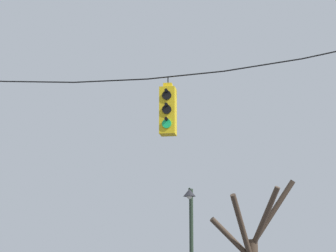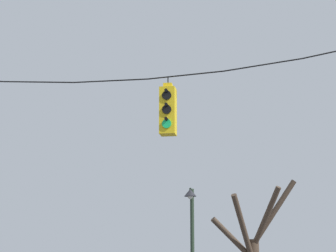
# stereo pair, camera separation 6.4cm
# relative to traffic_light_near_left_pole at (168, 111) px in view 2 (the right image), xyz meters

# --- Properties ---
(span_wire) EXTENTS (11.80, 0.03, 0.62)m
(span_wire) POSITION_rel_traffic_light_near_left_pole_xyz_m (-1.30, 0.01, 0.94)
(span_wire) COLOR black
(traffic_light_near_left_pole) EXTENTS (0.34, 0.46, 1.29)m
(traffic_light_near_left_pole) POSITION_rel_traffic_light_near_left_pole_xyz_m (0.00, 0.00, 0.00)
(traffic_light_near_left_pole) COLOR yellow
(street_lamp) EXTENTS (0.37, 0.65, 4.49)m
(street_lamp) POSITION_rel_traffic_light_near_left_pole_xyz_m (-0.24, 5.94, -2.45)
(street_lamp) COLOR #233323
(street_lamp) RESTS_ON ground_plane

